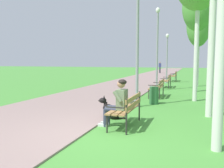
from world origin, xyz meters
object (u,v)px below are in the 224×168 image
object	(u,v)px
dog_black	(111,110)
park_bench_far	(167,80)
park_bench_mid	(158,86)
litter_bin	(154,95)
person_seated_on_near_bench	(118,101)
lamp_post_near	(137,42)
pedestrian_distant	(160,67)
park_bench_near	(127,107)
birch_tree_fifth	(199,25)
lamp_post_mid	(157,48)
birch_tree_fourth	(198,8)
park_bench_furthest	(174,75)
lamp_post_far	(167,58)

from	to	relation	value
dog_black	park_bench_far	bearing A→B (deg)	85.68
park_bench_mid	litter_bin	bearing A→B (deg)	-86.22
person_seated_on_near_bench	dog_black	world-z (taller)	person_seated_on_near_bench
lamp_post_near	pedestrian_distant	distance (m)	25.44
park_bench_near	birch_tree_fifth	world-z (taller)	birch_tree_fifth
dog_black	lamp_post_mid	size ratio (longest dim) A/B	0.17
dog_black	litter_bin	world-z (taller)	dog_black
birch_tree_fourth	lamp_post_near	bearing A→B (deg)	-111.31
birch_tree_fourth	park_bench_near	bearing A→B (deg)	-102.30
park_bench_far	pedestrian_distant	distance (m)	18.57
park_bench_furthest	pedestrian_distant	bearing A→B (deg)	102.51
park_bench_near	lamp_post_far	xyz separation A→B (m)	(-0.33, 12.85, 1.48)
lamp_post_mid	dog_black	bearing A→B (deg)	-92.23
park_bench_near	lamp_post_far	world-z (taller)	lamp_post_far
person_seated_on_near_bench	birch_tree_fourth	distance (m)	9.32
lamp_post_near	birch_tree_fourth	size ratio (longest dim) A/B	0.77
birch_tree_fifth	lamp_post_far	bearing A→B (deg)	140.14
park_bench_furthest	litter_bin	bearing A→B (deg)	-89.53
park_bench_near	park_bench_mid	xyz separation A→B (m)	(0.05, 5.31, 0.00)
dog_black	pedestrian_distant	size ratio (longest dim) A/B	0.48
lamp_post_near	birch_tree_fourth	distance (m)	6.23
park_bench_far	litter_bin	xyz separation A→B (m)	(0.14, -6.14, -0.16)
dog_black	lamp_post_mid	xyz separation A→B (m)	(0.28, 7.23, 2.19)
person_seated_on_near_bench	birch_tree_fourth	world-z (taller)	birch_tree_fourth
lamp_post_near	park_bench_furthest	bearing A→B (deg)	87.96
lamp_post_near	park_bench_mid	bearing A→B (deg)	81.40
park_bench_near	birch_tree_fifth	bearing A→B (deg)	80.27
person_seated_on_near_bench	dog_black	size ratio (longest dim) A/B	1.57
dog_black	lamp_post_far	size ratio (longest dim) A/B	0.21
person_seated_on_near_bench	pedestrian_distant	size ratio (longest dim) A/B	0.76
person_seated_on_near_bench	pedestrian_distant	distance (m)	28.18
litter_bin	pedestrian_distant	bearing A→B (deg)	97.03
park_bench_mid	lamp_post_near	xyz separation A→B (m)	(-0.40, -2.64, 1.89)
park_bench_mid	litter_bin	distance (m)	1.87
person_seated_on_near_bench	lamp_post_far	size ratio (longest dim) A/B	0.33
dog_black	park_bench_furthest	bearing A→B (deg)	87.04
litter_bin	dog_black	bearing A→B (deg)	-106.08
park_bench_near	lamp_post_near	distance (m)	3.28
litter_bin	park_bench_far	bearing A→B (deg)	91.34
park_bench_far	birch_tree_fifth	bearing A→B (deg)	37.15
park_bench_furthest	dog_black	bearing A→B (deg)	-92.96
litter_bin	lamp_post_near	bearing A→B (deg)	-123.65
park_bench_furthest	pedestrian_distant	distance (m)	13.51
park_bench_mid	birch_tree_fifth	bearing A→B (deg)	72.12
park_bench_furthest	litter_bin	distance (m)	11.30
pedestrian_distant	litter_bin	bearing A→B (deg)	-82.97
person_seated_on_near_bench	dog_black	xyz separation A→B (m)	(-0.45, 0.71, -0.42)
park_bench_mid	lamp_post_near	world-z (taller)	lamp_post_near
dog_black	lamp_post_near	distance (m)	3.00
park_bench_near	birch_tree_fourth	world-z (taller)	birch_tree_fourth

